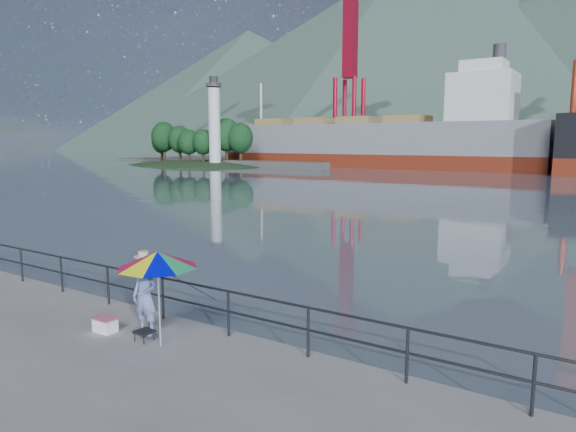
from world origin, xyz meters
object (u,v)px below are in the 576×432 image
object	(u,v)px
cooler_bag	(105,325)
fisherman	(145,296)
beach_umbrella	(158,260)
bulk_carrier	(383,141)

from	to	relation	value
cooler_bag	fisherman	bearing A→B (deg)	24.75
beach_umbrella	cooler_bag	xyz separation A→B (m)	(-1.64, -0.09, -1.69)
fisherman	beach_umbrella	size ratio (longest dim) A/B	0.83
fisherman	beach_umbrella	bearing A→B (deg)	-28.62
beach_umbrella	bulk_carrier	xyz separation A→B (m)	(-26.10, 74.06, 2.25)
fisherman	cooler_bag	bearing A→B (deg)	-160.98
cooler_bag	bulk_carrier	size ratio (longest dim) A/B	0.01
fisherman	beach_umbrella	world-z (taller)	beach_umbrella
fisherman	bulk_carrier	distance (m)	78.04
beach_umbrella	cooler_bag	bearing A→B (deg)	-176.78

